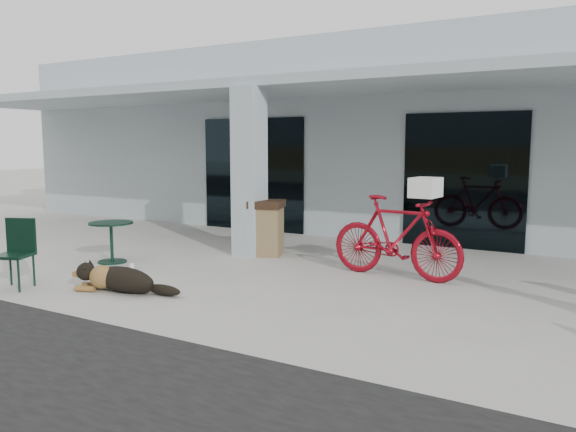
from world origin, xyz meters
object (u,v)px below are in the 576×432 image
Objects in this scene: cafe_table_near at (112,242)px; trash_receptacle at (267,228)px; dog at (123,278)px; cafe_chair_near at (13,254)px; bicycle at (396,237)px.

trash_receptacle is (2.02, 1.93, 0.16)m from cafe_table_near.
cafe_chair_near reaches higher than dog.
cafe_table_near is at bearing -136.30° from trash_receptacle.
bicycle is 5.66m from cafe_chair_near.
bicycle reaches higher than trash_receptacle.
dog is 1.20× the size of trash_receptacle.
cafe_table_near is 0.76× the size of cafe_chair_near.
cafe_table_near is 0.74× the size of trash_receptacle.
bicycle is 2.75m from trash_receptacle.
cafe_table_near is 2.01m from cafe_chair_near.
dog is at bearing -95.72° from trash_receptacle.
cafe_chair_near reaches higher than cafe_table_near.
trash_receptacle reaches higher than dog.
bicycle is 2.06× the size of trash_receptacle.
cafe_chair_near is 0.97× the size of trash_receptacle.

